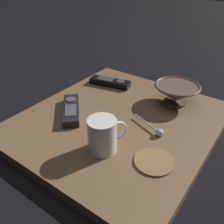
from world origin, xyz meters
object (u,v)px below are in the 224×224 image
at_px(teaspoon, 156,130).
at_px(tv_remote_far, 110,82).
at_px(coffee_mug, 103,135).
at_px(tv_remote_near, 71,110).
at_px(drink_coaster, 154,161).
at_px(cereal_bowl, 176,93).

bearing_deg(teaspoon, tv_remote_far, -120.85).
height_order(coffee_mug, tv_remote_near, coffee_mug).
height_order(coffee_mug, drink_coaster, coffee_mug).
xyz_separation_m(teaspoon, tv_remote_near, (0.07, -0.29, 0.00)).
relative_size(coffee_mug, teaspoon, 0.86).
bearing_deg(drink_coaster, coffee_mug, -75.11).
distance_m(teaspoon, drink_coaster, 0.13).
xyz_separation_m(coffee_mug, tv_remote_far, (-0.33, -0.22, -0.04)).
distance_m(cereal_bowl, tv_remote_near, 0.38).
xyz_separation_m(tv_remote_near, tv_remote_far, (-0.25, -0.02, -0.00)).
bearing_deg(tv_remote_near, drink_coaster, 82.27).
height_order(coffee_mug, teaspoon, coffee_mug).
height_order(cereal_bowl, coffee_mug, coffee_mug).
bearing_deg(tv_remote_far, teaspoon, 59.15).
distance_m(tv_remote_near, tv_remote_far, 0.25).
height_order(teaspoon, tv_remote_far, tv_remote_far).
bearing_deg(tv_remote_near, cereal_bowl, 136.59).
bearing_deg(tv_remote_near, coffee_mug, 67.58).
relative_size(cereal_bowl, tv_remote_far, 0.93).
bearing_deg(drink_coaster, tv_remote_near, -97.73).
distance_m(coffee_mug, drink_coaster, 0.15).
distance_m(coffee_mug, tv_remote_near, 0.22).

